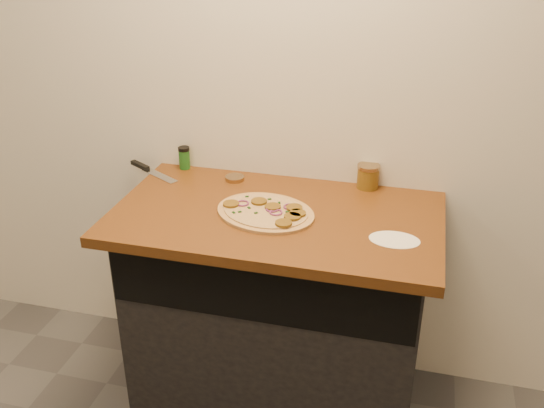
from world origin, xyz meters
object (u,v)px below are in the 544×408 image
(pizza, at_px, (266,212))
(salsa_jar, at_px, (368,176))
(spice_shaker, at_px, (184,158))
(chefs_knife, at_px, (149,170))

(pizza, distance_m, salsa_jar, 0.46)
(spice_shaker, bearing_deg, chefs_knife, -153.31)
(pizza, relative_size, salsa_jar, 4.73)
(pizza, xyz_separation_m, chefs_knife, (-0.58, 0.26, -0.00))
(pizza, bearing_deg, spice_shaker, 144.09)
(salsa_jar, relative_size, spice_shaker, 1.01)
(salsa_jar, bearing_deg, pizza, -135.50)
(pizza, distance_m, spice_shaker, 0.55)
(pizza, xyz_separation_m, salsa_jar, (0.33, 0.32, 0.04))
(chefs_knife, xyz_separation_m, salsa_jar, (0.91, 0.07, 0.04))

